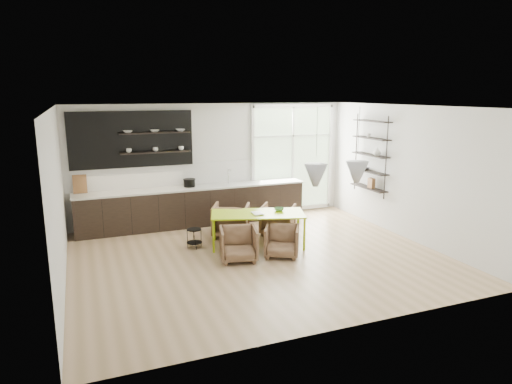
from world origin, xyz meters
name	(u,v)px	position (x,y,z in m)	size (l,w,h in m)	color
room	(264,173)	(0.58, 1.10, 1.46)	(7.02, 6.01, 2.91)	tan
kitchen_run	(191,201)	(-0.69, 2.69, 0.60)	(5.54, 0.69, 2.75)	black
right_shelving	(371,157)	(3.36, 1.17, 1.65)	(0.26, 1.22, 1.90)	black
dining_table	(258,215)	(0.25, 0.66, 0.65)	(2.09, 1.40, 0.70)	#98BF07
armchair_back_left	(231,220)	(-0.06, 1.51, 0.36)	(0.77, 0.80, 0.73)	brown
armchair_back_right	(278,219)	(0.98, 1.26, 0.34)	(0.72, 0.74, 0.67)	brown
armchair_front_left	(239,244)	(-0.41, -0.01, 0.32)	(0.69, 0.71, 0.64)	brown
armchair_front_right	(282,241)	(0.46, -0.10, 0.30)	(0.65, 0.67, 0.61)	brown
wire_stool	(194,236)	(-1.03, 1.00, 0.26)	(0.32, 0.32, 0.40)	black
table_book	(253,214)	(0.11, 0.60, 0.72)	(0.21, 0.29, 0.03)	white
table_bowl	(279,209)	(0.74, 0.67, 0.73)	(0.21, 0.21, 0.06)	#4B844B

